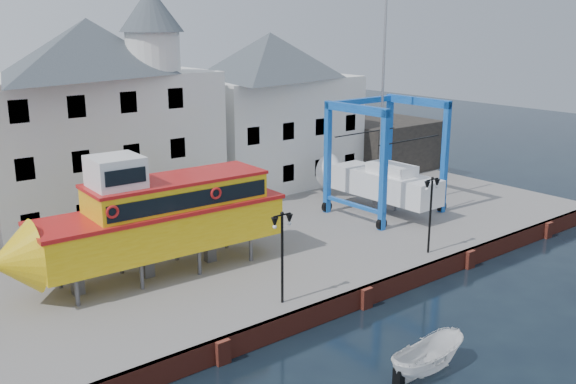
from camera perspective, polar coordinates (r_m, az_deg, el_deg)
ground at (r=30.86m, az=6.84°, el=-10.16°), size 140.00×140.00×0.00m
hardstanding at (r=38.54m, az=-4.91°, el=-4.06°), size 44.00×22.00×1.00m
quay_wall at (r=30.72m, az=6.72°, el=-9.25°), size 44.00×0.47×1.00m
building_white_main at (r=41.10m, az=-16.68°, el=6.39°), size 14.00×8.30×14.00m
building_white_right at (r=48.60m, az=-1.55°, el=7.39°), size 12.00×8.00×11.20m
shed_dark at (r=54.38m, az=8.20°, el=4.22°), size 8.00×7.00×4.00m
lamp_post_left at (r=27.61m, az=-0.52°, el=-3.79°), size 1.12×0.32×4.20m
lamp_post_right at (r=34.45m, az=12.63°, el=-0.32°), size 1.12×0.32×4.20m
tour_boat at (r=31.27m, az=-12.51°, el=-2.42°), size 14.22×3.90×6.14m
travel_lift at (r=42.15m, az=7.80°, el=1.51°), size 6.56×9.23×13.89m
motorboat_a at (r=26.13m, az=12.19°, el=-15.40°), size 3.75×1.42×1.45m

